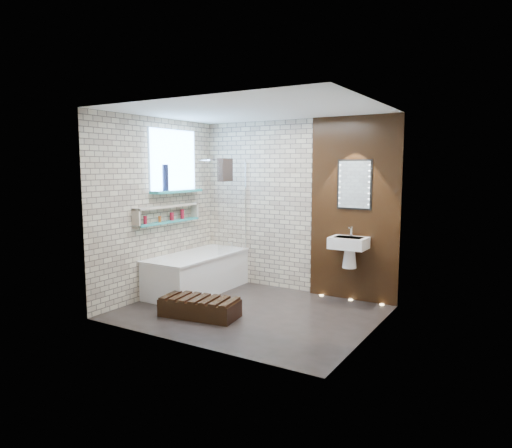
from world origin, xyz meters
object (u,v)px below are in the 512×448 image
Objects in this scene: bathtub at (198,273)px; led_mirror at (354,185)px; walnut_step at (200,308)px; bath_screen at (233,207)px; washbasin at (349,247)px.

led_mirror is (2.17, 0.78, 1.36)m from bathtub.
led_mirror is at bearing 50.93° from walnut_step.
led_mirror is at bearing 10.66° from bath_screen.
led_mirror reaches higher than walnut_step.
walnut_step is at bearing -129.07° from led_mirror.
bathtub is 2.32m from washbasin.
washbasin reaches higher than bathtub.
led_mirror reaches higher than bath_screen.
washbasin is at bearing 48.21° from walnut_step.
walnut_step is (0.77, -0.94, -0.18)m from bathtub.
bath_screen reaches higher than bathtub.
bathtub is 3.00× the size of washbasin.
washbasin is (2.17, 0.62, 0.50)m from bathtub.
bath_screen is 2.00× the size of led_mirror.
bath_screen reaches higher than washbasin.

